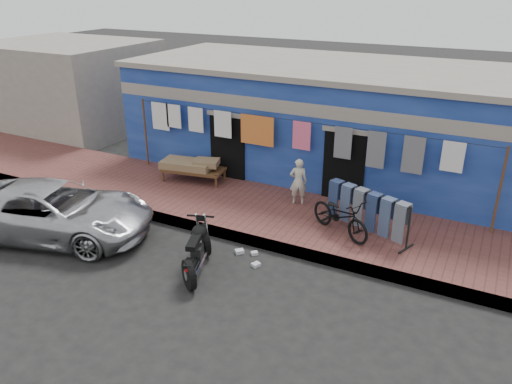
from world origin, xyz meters
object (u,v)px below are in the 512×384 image
at_px(car, 54,210).
at_px(seated_person, 298,181).
at_px(bicycle, 341,212).
at_px(jeans_rack, 367,212).
at_px(motorcycle, 196,248).
at_px(charpoy, 194,170).

height_order(car, seated_person, seated_person).
xyz_separation_m(car, bicycle, (6.14, 2.73, 0.14)).
distance_m(car, jeans_rack, 7.32).
bearing_deg(motorcycle, bicycle, 28.08).
relative_size(seated_person, motorcycle, 0.70).
bearing_deg(car, jeans_rack, -82.31).
relative_size(bicycle, motorcycle, 0.98).
xyz_separation_m(bicycle, jeans_rack, (0.52, 0.31, -0.02)).
bearing_deg(motorcycle, seated_person, 58.56).
distance_m(seated_person, charpoy, 3.32).
bearing_deg(motorcycle, car, 163.46).
relative_size(seated_person, bicycle, 0.71).
xyz_separation_m(car, motorcycle, (3.87, 0.22, -0.13)).
xyz_separation_m(bicycle, motorcycle, (-2.27, -2.51, -0.27)).
height_order(car, motorcycle, car).
height_order(bicycle, jeans_rack, bicycle).
height_order(car, jeans_rack, car).
relative_size(motorcycle, jeans_rack, 0.78).
xyz_separation_m(car, seated_person, (4.62, 3.85, 0.20)).
height_order(car, bicycle, bicycle).
bearing_deg(car, seated_person, -66.94).
bearing_deg(charpoy, motorcycle, -55.50).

